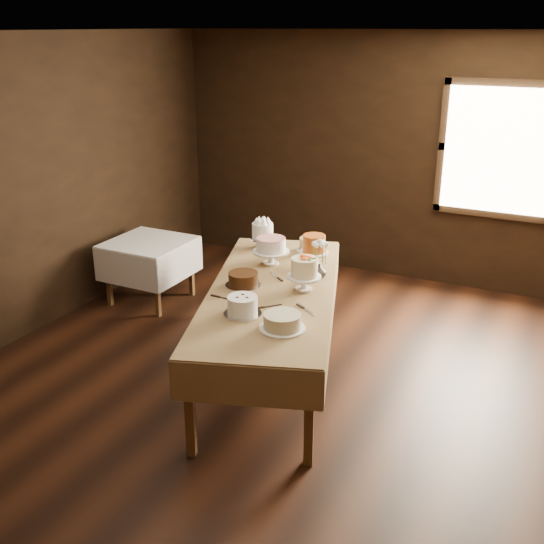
# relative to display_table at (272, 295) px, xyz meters

# --- Properties ---
(floor) EXTENTS (5.00, 6.00, 0.01)m
(floor) POSITION_rel_display_table_xyz_m (0.00, -0.21, -0.74)
(floor) COLOR black
(floor) RESTS_ON ground
(ceiling) EXTENTS (5.00, 6.00, 0.01)m
(ceiling) POSITION_rel_display_table_xyz_m (0.00, -0.21, 2.06)
(ceiling) COLOR beige
(ceiling) RESTS_ON wall_back
(wall_back) EXTENTS (5.00, 0.02, 2.80)m
(wall_back) POSITION_rel_display_table_xyz_m (0.00, 2.79, 0.66)
(wall_back) COLOR black
(wall_back) RESTS_ON ground
(wall_left) EXTENTS (0.02, 6.00, 2.80)m
(wall_left) POSITION_rel_display_table_xyz_m (-2.50, -0.21, 0.66)
(wall_left) COLOR black
(wall_left) RESTS_ON ground
(window) EXTENTS (1.10, 0.05, 1.30)m
(window) POSITION_rel_display_table_xyz_m (1.30, 2.73, 0.86)
(window) COLOR #FFEABF
(window) RESTS_ON wall_back
(display_table) EXTENTS (1.80, 2.78, 0.80)m
(display_table) POSITION_rel_display_table_xyz_m (0.00, 0.00, 0.00)
(display_table) COLOR #50371E
(display_table) RESTS_ON ground
(side_table) EXTENTS (0.82, 0.82, 0.68)m
(side_table) POSITION_rel_display_table_xyz_m (-1.90, 0.85, -0.14)
(side_table) COLOR #50371E
(side_table) RESTS_ON ground
(cake_meringue) EXTENTS (0.25, 0.25, 0.26)m
(cake_meringue) POSITION_rel_display_table_xyz_m (-0.54, 0.89, 0.18)
(cake_meringue) COLOR silver
(cake_meringue) RESTS_ON display_table
(cake_speckled) EXTENTS (0.28, 0.28, 0.13)m
(cake_speckled) POSITION_rel_display_table_xyz_m (-0.08, 1.01, 0.12)
(cake_speckled) COLOR white
(cake_speckled) RESTS_ON display_table
(cake_lattice) EXTENTS (0.33, 0.33, 0.25)m
(cake_lattice) POSITION_rel_display_table_xyz_m (-0.27, 0.52, 0.17)
(cake_lattice) COLOR white
(cake_lattice) RESTS_ON display_table
(cake_caramel) EXTENTS (0.27, 0.27, 0.31)m
(cake_caramel) POSITION_rel_display_table_xyz_m (0.10, 0.64, 0.19)
(cake_caramel) COLOR white
(cake_caramel) RESTS_ON display_table
(cake_chocolate) EXTENTS (0.30, 0.30, 0.12)m
(cake_chocolate) POSITION_rel_display_table_xyz_m (-0.24, -0.06, 0.12)
(cake_chocolate) COLOR silver
(cake_chocolate) RESTS_ON display_table
(cake_flowers) EXTENTS (0.31, 0.31, 0.29)m
(cake_flowers) POSITION_rel_display_table_xyz_m (0.25, 0.09, 0.19)
(cake_flowers) COLOR white
(cake_flowers) RESTS_ON display_table
(cake_swirl) EXTENTS (0.30, 0.30, 0.15)m
(cake_swirl) POSITION_rel_display_table_xyz_m (0.03, -0.56, 0.13)
(cake_swirl) COLOR silver
(cake_swirl) RESTS_ON display_table
(cake_cream) EXTENTS (0.38, 0.38, 0.12)m
(cake_cream) POSITION_rel_display_table_xyz_m (0.41, -0.65, 0.11)
(cake_cream) COLOR white
(cake_cream) RESTS_ON display_table
(cake_server_a) EXTENTS (0.18, 0.20, 0.01)m
(cake_server_a) POSITION_rel_display_table_xyz_m (0.17, -0.32, 0.06)
(cake_server_a) COLOR silver
(cake_server_a) RESTS_ON display_table
(cake_server_b) EXTENTS (0.22, 0.14, 0.01)m
(cake_server_b) POSITION_rel_display_table_xyz_m (0.47, -0.30, 0.06)
(cake_server_b) COLOR silver
(cake_server_b) RESTS_ON display_table
(cake_server_c) EXTENTS (0.20, 0.17, 0.01)m
(cake_server_c) POSITION_rel_display_table_xyz_m (-0.11, 0.28, 0.06)
(cake_server_c) COLOR silver
(cake_server_c) RESTS_ON display_table
(cake_server_d) EXTENTS (0.18, 0.19, 0.01)m
(cake_server_d) POSITION_rel_display_table_xyz_m (0.21, 0.34, 0.06)
(cake_server_d) COLOR silver
(cake_server_d) RESTS_ON display_table
(cake_server_e) EXTENTS (0.24, 0.03, 0.01)m
(cake_server_e) POSITION_rel_display_table_xyz_m (-0.20, -0.36, 0.06)
(cake_server_e) COLOR silver
(cake_server_e) RESTS_ON display_table
(flower_vase) EXTENTS (0.13, 0.13, 0.13)m
(flower_vase) POSITION_rel_display_table_xyz_m (0.26, 0.39, 0.12)
(flower_vase) COLOR #2D2823
(flower_vase) RESTS_ON display_table
(flower_bouquet) EXTENTS (0.14, 0.14, 0.20)m
(flower_bouquet) POSITION_rel_display_table_xyz_m (0.26, 0.39, 0.31)
(flower_bouquet) COLOR white
(flower_bouquet) RESTS_ON flower_vase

